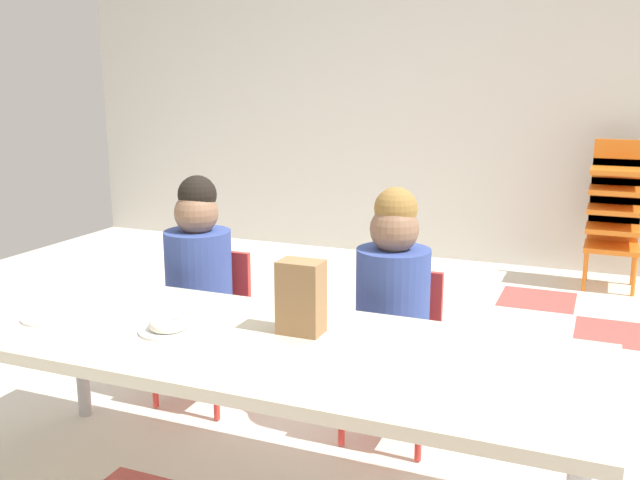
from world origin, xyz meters
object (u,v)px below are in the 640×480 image
at_px(seated_child_near_camera, 200,269).
at_px(paper_plate_near_edge, 169,330).
at_px(seated_child_middle_seat, 394,292).
at_px(paper_bag_brown, 301,297).
at_px(kid_chair_orange_stack, 615,206).
at_px(craft_table, 255,353).
at_px(donut_powdered_on_plate, 169,323).
at_px(paper_plate_center_table, 51,317).

distance_m(seated_child_near_camera, paper_plate_near_edge, 0.69).
bearing_deg(seated_child_middle_seat, paper_bag_brown, -106.26).
height_order(kid_chair_orange_stack, paper_plate_near_edge, kid_chair_orange_stack).
height_order(seated_child_near_camera, kid_chair_orange_stack, seated_child_near_camera).
distance_m(craft_table, paper_bag_brown, 0.21).
relative_size(seated_child_near_camera, donut_powdered_on_plate, 7.66).
bearing_deg(craft_table, paper_bag_brown, 42.69).
bearing_deg(paper_bag_brown, donut_powdered_on_plate, -159.11).
distance_m(paper_bag_brown, donut_powdered_on_plate, 0.40).
xyz_separation_m(paper_plate_near_edge, paper_plate_center_table, (-0.41, -0.04, 0.00)).
bearing_deg(seated_child_near_camera, paper_bag_brown, -36.71).
bearing_deg(paper_plate_center_table, paper_bag_brown, 13.06).
height_order(kid_chair_orange_stack, donut_powdered_on_plate, kid_chair_orange_stack).
distance_m(craft_table, paper_plate_near_edge, 0.27).
xyz_separation_m(seated_child_middle_seat, paper_bag_brown, (-0.14, -0.48, 0.10)).
height_order(craft_table, paper_bag_brown, paper_bag_brown).
bearing_deg(kid_chair_orange_stack, seated_child_middle_seat, -106.75).
distance_m(craft_table, donut_powdered_on_plate, 0.28).
bearing_deg(seated_child_near_camera, kid_chair_orange_stack, 57.72).
bearing_deg(seated_child_middle_seat, donut_powdered_on_plate, -129.22).
relative_size(seated_child_near_camera, paper_bag_brown, 4.17).
relative_size(craft_table, seated_child_near_camera, 2.15).
xyz_separation_m(paper_plate_center_table, donut_powdered_on_plate, (0.41, 0.04, 0.02)).
bearing_deg(paper_plate_near_edge, paper_plate_center_table, -174.40).
distance_m(paper_bag_brown, paper_plate_near_edge, 0.41).
height_order(seated_child_middle_seat, donut_powdered_on_plate, seated_child_middle_seat).
bearing_deg(paper_plate_near_edge, seated_child_middle_seat, 50.78).
distance_m(paper_plate_near_edge, paper_plate_center_table, 0.41).
bearing_deg(paper_plate_center_table, kid_chair_orange_stack, 61.75).
relative_size(kid_chair_orange_stack, paper_plate_near_edge, 5.11).
distance_m(seated_child_near_camera, kid_chair_orange_stack, 2.83).
relative_size(seated_child_near_camera, seated_child_middle_seat, 1.00).
relative_size(seated_child_middle_seat, paper_plate_center_table, 5.10).
height_order(seated_child_middle_seat, paper_plate_center_table, seated_child_middle_seat).
bearing_deg(paper_bag_brown, paper_plate_center_table, -166.94).
bearing_deg(seated_child_middle_seat, paper_plate_center_table, -144.19).
bearing_deg(donut_powdered_on_plate, paper_plate_near_edge, 0.00).
bearing_deg(kid_chair_orange_stack, craft_table, -108.01).
xyz_separation_m(craft_table, seated_child_middle_seat, (0.25, 0.58, 0.05)).
height_order(paper_plate_near_edge, donut_powdered_on_plate, donut_powdered_on_plate).
height_order(paper_bag_brown, paper_plate_center_table, paper_bag_brown).
relative_size(craft_table, kid_chair_orange_stack, 2.15).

